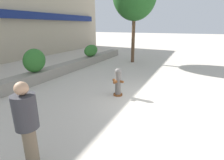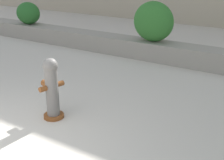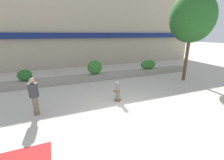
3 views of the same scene
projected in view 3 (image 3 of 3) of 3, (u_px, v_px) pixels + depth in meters
ground_plane at (131, 117)px, 6.62m from camera, size 120.00×120.00×0.00m
building_facade at (79, 29)px, 16.10m from camera, size 30.00×1.36×8.00m
planter_wall_low at (95, 77)px, 11.88m from camera, size 18.00×0.70×0.50m
hedge_bush_0 at (25, 75)px, 10.00m from camera, size 0.92×0.70×0.76m
hedge_bush_1 at (95, 67)px, 11.65m from camera, size 1.15×0.70×1.09m
hedge_bush_2 at (148, 64)px, 13.42m from camera, size 1.53×0.57×0.81m
fire_hydrant at (118, 91)px, 8.12m from camera, size 0.47×0.48×1.08m
street_tree at (192, 18)px, 10.62m from camera, size 3.28×2.95×6.34m
pedestrian at (34, 94)px, 6.57m from camera, size 0.43×0.43×1.73m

